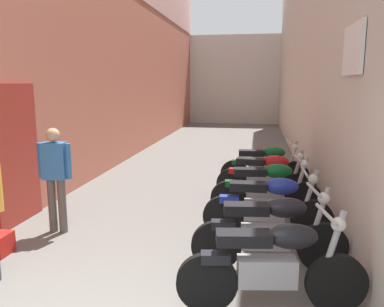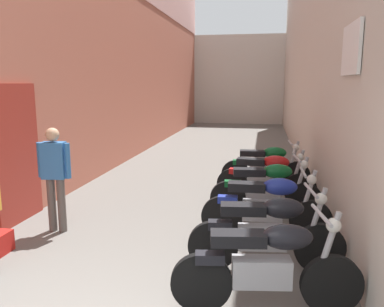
{
  "view_description": "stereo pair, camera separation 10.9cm",
  "coord_description": "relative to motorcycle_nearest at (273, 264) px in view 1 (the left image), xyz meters",
  "views": [
    {
      "loc": [
        1.29,
        -2.0,
        2.2
      ],
      "look_at": [
        0.17,
        4.66,
        0.97
      ],
      "focal_mm": 36.11,
      "sensor_mm": 36.0,
      "label": 1
    },
    {
      "loc": [
        1.4,
        -1.98,
        2.2
      ],
      "look_at": [
        0.17,
        4.66,
        0.97
      ],
      "focal_mm": 36.11,
      "sensor_mm": 36.0,
      "label": 2
    }
  ],
  "objects": [
    {
      "name": "building_left",
      "position": [
        -4.11,
        8.15,
        3.84
      ],
      "size": [
        0.45,
        19.41,
        8.58
      ],
      "color": "#B76651",
      "rests_on": "ground"
    },
    {
      "name": "motorcycle_fourth",
      "position": [
        0.0,
        2.8,
        0.0
      ],
      "size": [
        1.85,
        0.58,
        1.04
      ],
      "color": "black",
      "rests_on": "ground"
    },
    {
      "name": "motorcycle_third",
      "position": [
        0.0,
        1.84,
        0.0
      ],
      "size": [
        1.85,
        0.58,
        1.04
      ],
      "color": "black",
      "rests_on": "ground"
    },
    {
      "name": "building_right",
      "position": [
        1.14,
        8.17,
        3.48
      ],
      "size": [
        0.45,
        19.41,
        7.96
      ],
      "color": "beige",
      "rests_on": "ground"
    },
    {
      "name": "pedestrian_mid_alley",
      "position": [
        -3.09,
        1.58,
        0.42
      ],
      "size": [
        0.52,
        0.24,
        1.57
      ],
      "color": "#564C47",
      "rests_on": "ground"
    },
    {
      "name": "motorcycle_sixth",
      "position": [
        0.0,
        4.55,
        0.0
      ],
      "size": [
        1.85,
        0.58,
        1.04
      ],
      "color": "black",
      "rests_on": "ground"
    },
    {
      "name": "motorcycle_fifth",
      "position": [
        0.0,
        3.6,
        0.0
      ],
      "size": [
        1.85,
        0.58,
        1.04
      ],
      "color": "black",
      "rests_on": "ground"
    },
    {
      "name": "motorcycle_nearest",
      "position": [
        0.0,
        0.0,
        0.0
      ],
      "size": [
        1.84,
        0.58,
        1.04
      ],
      "color": "black",
      "rests_on": "ground"
    },
    {
      "name": "motorcycle_second",
      "position": [
        0.0,
        0.87,
        0.0
      ],
      "size": [
        1.85,
        0.58,
        1.04
      ],
      "color": "black",
      "rests_on": "ground"
    },
    {
      "name": "building_far_end",
      "position": [
        -1.49,
        18.88,
        1.88
      ],
      "size": [
        7.85,
        2.0,
        4.77
      ],
      "primitive_type": "cube",
      "color": "beige",
      "rests_on": "ground"
    },
    {
      "name": "ground_plane",
      "position": [
        -1.49,
        6.18,
        -0.5
      ],
      "size": [
        35.41,
        35.41,
        0.0
      ],
      "primitive_type": "plane",
      "color": "#66635E"
    }
  ]
}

